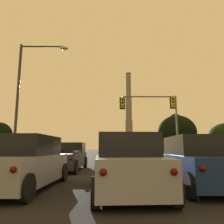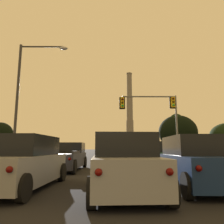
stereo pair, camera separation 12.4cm
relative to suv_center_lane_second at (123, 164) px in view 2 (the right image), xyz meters
The scene contains 11 objects.
suv_center_lane_second is the anchor object (origin of this frame).
suv_right_lane_front 8.47m from the suv_center_lane_second, 71.08° to the left, with size 2.15×4.92×1.86m.
suv_right_lane_second 2.86m from the suv_center_lane_second, 17.60° to the left, with size 2.24×4.96×1.86m.
pickup_truck_left_lane_front 8.27m from the suv_center_lane_second, 113.85° to the left, with size 2.28×5.54×1.82m.
suv_left_lane_second 3.61m from the suv_center_lane_second, 169.72° to the left, with size 2.30×4.98×1.86m.
traffic_light_overhead_right 15.32m from the suv_center_lane_second, 72.90° to the left, with size 5.87×0.50×6.66m.
street_lamp 11.96m from the suv_center_lane_second, 128.42° to the left, with size 3.74×0.36×9.35m.
smokestack 145.05m from the suv_center_lane_second, 84.72° to the left, with size 7.95×7.95×54.93m.
treeline_far_right 72.57m from the suv_center_lane_second, 71.29° to the left, with size 13.33×12.00×12.88m.
treeline_right_mid 74.06m from the suv_center_lane_second, 119.47° to the left, with size 8.32×7.48×9.86m.
treeline_left_mid 71.30m from the suv_center_lane_second, 71.53° to the left, with size 7.36×6.63×13.32m.
Camera 2 is at (-0.25, -0.34, 1.40)m, focal length 35.00 mm.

